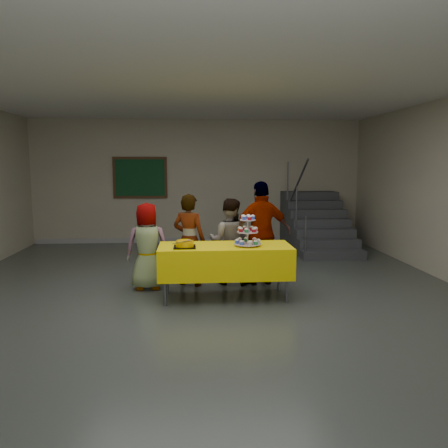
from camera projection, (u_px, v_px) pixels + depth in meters
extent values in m
plane|color=#4C514C|center=(205.00, 305.00, 5.97)|extent=(10.00, 10.00, 0.00)
cube|color=#B2A98F|center=(198.00, 182.00, 10.71)|extent=(8.00, 0.04, 3.00)
cube|color=#B2A98F|center=(277.00, 381.00, 0.82)|extent=(8.00, 0.04, 3.00)
cube|color=silver|center=(203.00, 78.00, 5.56)|extent=(8.00, 10.00, 0.04)
cube|color=#999999|center=(199.00, 239.00, 10.88)|extent=(7.90, 0.03, 0.12)
cylinder|color=#595960|center=(165.00, 279.00, 5.91)|extent=(0.04, 0.04, 0.73)
cylinder|color=#595960|center=(287.00, 277.00, 6.03)|extent=(0.04, 0.04, 0.73)
cylinder|color=#595960|center=(167.00, 269.00, 6.48)|extent=(0.04, 0.04, 0.73)
cylinder|color=#595960|center=(279.00, 267.00, 6.61)|extent=(0.04, 0.04, 0.73)
cube|color=#595960|center=(225.00, 247.00, 6.21)|extent=(1.80, 0.70, 0.02)
cube|color=#FFDE05|center=(225.00, 260.00, 6.23)|extent=(1.88, 0.78, 0.44)
cylinder|color=silver|center=(248.00, 246.00, 6.16)|extent=(0.18, 0.18, 0.01)
cylinder|color=silver|center=(248.00, 231.00, 6.14)|extent=(0.02, 0.02, 0.42)
cylinder|color=silver|center=(248.00, 244.00, 6.16)|extent=(0.38, 0.38, 0.01)
cylinder|color=silver|center=(248.00, 232.00, 6.14)|extent=(0.30, 0.30, 0.01)
cylinder|color=silver|center=(248.00, 220.00, 6.11)|extent=(0.22, 0.22, 0.01)
cube|color=black|center=(185.00, 247.00, 6.04)|extent=(0.30, 0.30, 0.02)
cylinder|color=#FFB600|center=(185.00, 244.00, 6.04)|extent=(0.25, 0.25, 0.07)
ellipsoid|color=#FFB600|center=(185.00, 241.00, 6.03)|extent=(0.25, 0.25, 0.05)
ellipsoid|color=white|center=(188.00, 240.00, 6.00)|extent=(0.08, 0.08, 0.02)
cube|color=silver|center=(183.00, 242.00, 5.90)|extent=(0.30, 0.16, 0.04)
imported|color=slate|center=(147.00, 246.00, 6.68)|extent=(0.66, 0.43, 1.34)
imported|color=slate|center=(189.00, 240.00, 6.89)|extent=(0.63, 0.54, 1.46)
imported|color=slate|center=(229.00, 241.00, 6.99)|extent=(0.77, 0.66, 1.38)
imported|color=slate|center=(262.00, 233.00, 6.95)|extent=(1.02, 0.55, 1.65)
cube|color=#424447|center=(333.00, 255.00, 8.87)|extent=(1.30, 0.30, 0.18)
cube|color=#424447|center=(329.00, 248.00, 9.15)|extent=(1.30, 0.30, 0.36)
cube|color=#424447|center=(325.00, 241.00, 9.44)|extent=(1.30, 0.30, 0.54)
cube|color=#424447|center=(321.00, 235.00, 9.72)|extent=(1.30, 0.30, 0.72)
cube|color=#424447|center=(317.00, 229.00, 10.01)|extent=(1.30, 0.30, 0.90)
cube|color=#424447|center=(313.00, 223.00, 10.29)|extent=(1.30, 0.30, 1.08)
cube|color=#424447|center=(310.00, 218.00, 10.57)|extent=(1.30, 0.30, 1.26)
cube|color=#424447|center=(307.00, 216.00, 10.87)|extent=(1.30, 0.30, 1.26)
cylinder|color=#595960|center=(305.00, 238.00, 8.73)|extent=(0.04, 0.04, 0.90)
cylinder|color=#595960|center=(296.00, 208.00, 9.45)|extent=(0.04, 0.04, 0.90)
cylinder|color=#595960|center=(288.00, 181.00, 10.26)|extent=(0.04, 0.04, 0.90)
cylinder|color=#595960|center=(296.00, 187.00, 9.43)|extent=(0.04, 1.85, 1.20)
cube|color=#472B16|center=(140.00, 178.00, 10.56)|extent=(1.30, 0.04, 1.00)
cube|color=#164423|center=(140.00, 178.00, 10.54)|extent=(1.18, 0.02, 0.88)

